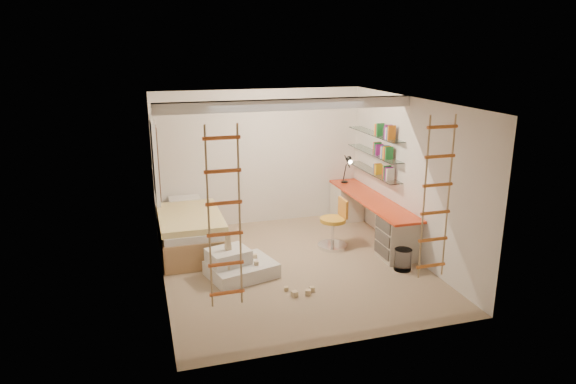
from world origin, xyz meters
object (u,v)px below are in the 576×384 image
object	(u,v)px
play_platform	(238,266)
swivel_chair	(334,230)
bed	(190,230)
desk	(370,216)

from	to	relation	value
play_platform	swivel_chair	bearing A→B (deg)	20.01
bed	swivel_chair	xyz separation A→B (m)	(2.39, -0.64, -0.01)
desk	swivel_chair	xyz separation A→B (m)	(-0.80, -0.28, -0.09)
swivel_chair	play_platform	size ratio (longest dim) A/B	0.77
swivel_chair	desk	bearing A→B (deg)	19.19
swivel_chair	play_platform	distance (m)	1.94
desk	play_platform	distance (m)	2.80
swivel_chair	play_platform	xyz separation A→B (m)	(-1.82, -0.66, -0.15)
bed	swivel_chair	world-z (taller)	swivel_chair
bed	play_platform	size ratio (longest dim) A/B	1.77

